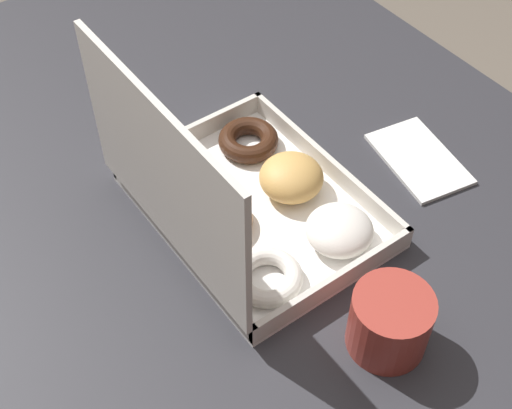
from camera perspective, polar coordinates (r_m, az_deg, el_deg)
The scene contains 4 objects.
dining_table at distance 1.05m, azimuth -4.23°, elevation -2.66°, with size 1.22×1.04×0.76m.
donut_box at distance 0.91m, azimuth -0.88°, elevation 0.59°, with size 0.33×0.26×0.26m.
coffee_mug at distance 0.82m, azimuth 10.66°, elevation -9.16°, with size 0.09×0.09×0.08m.
paper_napkin at distance 1.05m, azimuth 12.90°, elevation 3.58°, with size 0.16×0.12×0.01m.
Camera 1 is at (-0.57, 0.32, 1.49)m, focal length 50.00 mm.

